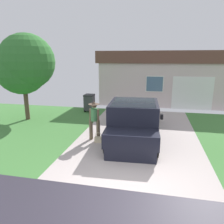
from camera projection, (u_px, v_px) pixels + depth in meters
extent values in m
cube|color=#BEAFAB|center=(139.00, 134.00, 9.93)|extent=(5.20, 9.00, 0.06)
cube|color=black|center=(134.00, 130.00, 9.72)|extent=(2.08, 5.60, 0.42)
cube|color=black|center=(134.00, 117.00, 8.80)|extent=(2.06, 2.29, 1.26)
cube|color=#1E2833|center=(134.00, 108.00, 8.71)|extent=(1.81, 2.10, 0.53)
cube|color=black|center=(131.00, 139.00, 7.41)|extent=(1.99, 1.02, 0.52)
cube|color=black|center=(136.00, 116.00, 11.15)|extent=(2.07, 2.51, 0.06)
cube|color=black|center=(154.00, 112.00, 10.94)|extent=(0.19, 2.41, 0.60)
cube|color=black|center=(118.00, 111.00, 11.22)|extent=(0.19, 2.41, 0.60)
cube|color=black|center=(137.00, 106.00, 12.21)|extent=(1.94, 0.16, 0.60)
cube|color=black|center=(162.00, 116.00, 7.84)|extent=(0.11, 0.19, 0.20)
cylinder|color=black|center=(155.00, 146.00, 7.48)|extent=(0.30, 0.81, 0.80)
cylinder|color=#9E9EA3|center=(155.00, 146.00, 7.48)|extent=(0.30, 0.45, 0.44)
cylinder|color=black|center=(108.00, 143.00, 7.73)|extent=(0.30, 0.81, 0.80)
cylinder|color=#9E9EA3|center=(108.00, 143.00, 7.73)|extent=(0.30, 0.45, 0.44)
cylinder|color=black|center=(152.00, 119.00, 10.81)|extent=(0.30, 0.81, 0.80)
cylinder|color=#9E9EA3|center=(152.00, 119.00, 10.81)|extent=(0.30, 0.45, 0.44)
cylinder|color=black|center=(119.00, 118.00, 11.05)|extent=(0.30, 0.81, 0.80)
cylinder|color=#9E9EA3|center=(119.00, 118.00, 11.05)|extent=(0.30, 0.45, 0.44)
cylinder|color=brown|center=(91.00, 129.00, 9.10)|extent=(0.16, 0.16, 0.89)
cylinder|color=brown|center=(98.00, 130.00, 9.00)|extent=(0.16, 0.16, 0.89)
cylinder|color=#4C9356|center=(94.00, 115.00, 8.88)|extent=(0.29, 0.29, 0.53)
cylinder|color=brown|center=(90.00, 116.00, 8.95)|extent=(0.09, 0.09, 0.61)
cylinder|color=brown|center=(98.00, 117.00, 8.85)|extent=(0.09, 0.09, 0.61)
sphere|color=brown|center=(94.00, 105.00, 8.78)|extent=(0.22, 0.22, 0.22)
cylinder|color=brown|center=(94.00, 104.00, 8.77)|extent=(0.47, 0.47, 0.01)
cone|color=brown|center=(94.00, 103.00, 8.76)|extent=(0.24, 0.24, 0.12)
cube|color=beige|center=(99.00, 140.00, 8.84)|extent=(0.31, 0.17, 0.23)
torus|color=beige|center=(98.00, 136.00, 8.80)|extent=(0.29, 0.02, 0.29)
cube|color=beige|center=(170.00, 82.00, 17.43)|extent=(10.40, 6.40, 3.06)
cube|color=brown|center=(172.00, 57.00, 16.94)|extent=(10.82, 6.66, 0.85)
cube|color=white|center=(192.00, 93.00, 14.21)|extent=(2.63, 0.06, 2.23)
cube|color=slate|center=(155.00, 84.00, 14.56)|extent=(1.10, 0.05, 1.00)
cube|color=silver|center=(155.00, 84.00, 14.58)|extent=(1.23, 0.02, 1.12)
cylinder|color=brown|center=(26.00, 103.00, 11.96)|extent=(0.24, 0.24, 1.91)
sphere|color=#337631|center=(27.00, 62.00, 11.42)|extent=(2.98, 2.98, 2.98)
sphere|color=#337631|center=(21.00, 69.00, 11.54)|extent=(2.78, 2.78, 2.78)
cube|color=#424247|center=(89.00, 103.00, 13.87)|extent=(0.58, 0.68, 0.94)
cube|color=#2E2E31|center=(89.00, 95.00, 13.74)|extent=(0.60, 0.71, 0.10)
cylinder|color=black|center=(85.00, 111.00, 13.78)|extent=(0.05, 0.18, 0.18)
cylinder|color=black|center=(92.00, 111.00, 13.69)|extent=(0.05, 0.18, 0.18)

